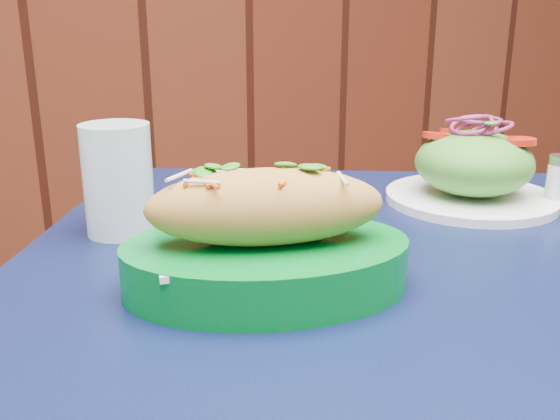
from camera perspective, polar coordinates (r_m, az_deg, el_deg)
name	(u,v)px	position (r m, az deg, el deg)	size (l,w,h in m)	color
cafe_table	(383,337)	(0.70, 9.43, -11.35)	(1.04, 1.04, 0.75)	black
banh_mi_basket	(266,241)	(0.58, -1.28, -2.85)	(0.30, 0.22, 0.12)	#006E21
salad_plate	(473,169)	(0.89, 17.24, 3.60)	(0.23, 0.23, 0.12)	white
water_glass	(118,180)	(0.75, -14.58, 2.71)	(0.08, 0.08, 0.13)	silver
salt_shaker	(559,181)	(0.91, 24.13, 2.40)	(0.03, 0.03, 0.07)	white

